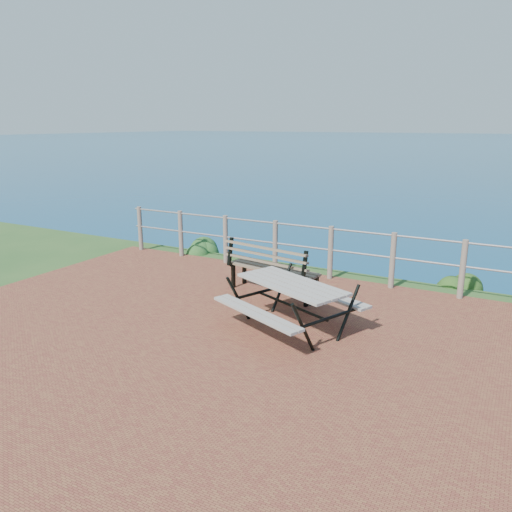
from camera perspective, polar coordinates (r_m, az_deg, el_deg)
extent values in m
cube|color=brown|center=(6.68, -1.86, -10.34)|extent=(10.00, 7.00, 0.12)
cylinder|color=#6B5B4C|center=(11.72, -13.10, 3.09)|extent=(0.10, 0.10, 1.00)
cylinder|color=#6B5B4C|center=(11.00, -8.59, 2.55)|extent=(0.10, 0.10, 1.00)
cylinder|color=#6B5B4C|center=(10.36, -3.50, 1.92)|extent=(0.10, 0.10, 1.00)
cylinder|color=#6B5B4C|center=(9.82, 2.21, 1.20)|extent=(0.10, 0.10, 1.00)
cylinder|color=#6B5B4C|center=(9.38, 8.51, 0.39)|extent=(0.10, 0.10, 1.00)
cylinder|color=#6B5B4C|center=(9.07, 15.34, -0.50)|extent=(0.10, 0.10, 1.00)
cylinder|color=#6B5B4C|center=(8.89, 22.54, -1.42)|extent=(0.10, 0.10, 1.00)
cylinder|color=slate|center=(9.28, 8.62, 3.08)|extent=(9.40, 0.04, 0.04)
cylinder|color=slate|center=(9.37, 8.53, 0.68)|extent=(9.40, 0.04, 0.04)
cube|color=gray|center=(6.94, 4.10, -3.22)|extent=(1.77, 1.26, 0.04)
cube|color=gray|center=(7.03, 4.05, -5.33)|extent=(1.60, 0.86, 0.04)
cube|color=gray|center=(7.03, 4.05, -5.33)|extent=(1.60, 0.86, 0.04)
cylinder|color=black|center=(7.05, 4.05, -5.68)|extent=(1.31, 0.59, 0.04)
cube|color=brown|center=(8.43, 1.99, -1.45)|extent=(1.69, 0.68, 0.04)
cube|color=brown|center=(8.35, 2.01, 0.44)|extent=(1.64, 0.40, 0.38)
cube|color=black|center=(8.49, 1.98, -2.92)|extent=(0.06, 0.07, 0.45)
cube|color=black|center=(8.49, 1.98, -2.92)|extent=(0.06, 0.07, 0.45)
cube|color=black|center=(8.49, 1.98, -2.92)|extent=(0.06, 0.07, 0.45)
cube|color=black|center=(8.49, 1.98, -2.92)|extent=(0.06, 0.07, 0.45)
ellipsoid|color=#21481B|center=(11.44, -5.58, 0.45)|extent=(0.79, 0.79, 0.53)
ellipsoid|color=#1F4314|center=(9.82, 21.91, -3.05)|extent=(0.66, 0.66, 0.35)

